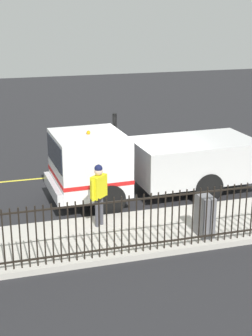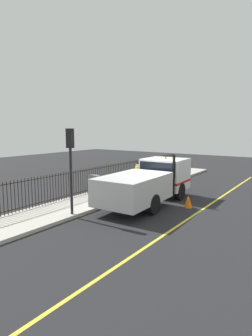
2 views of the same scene
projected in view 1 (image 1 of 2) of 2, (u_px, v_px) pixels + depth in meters
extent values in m
plane|color=#232326|center=(147.00, 194.00, 16.68)|extent=(58.40, 58.40, 0.00)
cube|color=#B7B2A8|center=(181.00, 228.00, 14.01)|extent=(2.65, 26.55, 0.15)
cube|color=yellow|center=(125.00, 171.00, 19.04)|extent=(0.12, 23.89, 0.01)
cube|color=white|center=(89.00, 162.00, 15.52)|extent=(2.44, 2.19, 1.76)
cube|color=black|center=(89.00, 150.00, 15.40)|extent=(2.25, 2.22, 0.77)
cube|color=silver|center=(194.00, 159.00, 16.68)|extent=(2.50, 4.03, 1.27)
cube|color=silver|center=(54.00, 188.00, 15.41)|extent=(2.25, 0.28, 0.36)
cube|color=red|center=(89.00, 174.00, 15.64)|extent=(2.46, 2.21, 0.12)
cylinder|color=black|center=(109.00, 199.00, 14.94)|extent=(0.33, 0.97, 0.96)
cylinder|color=black|center=(91.00, 177.00, 16.85)|extent=(0.33, 0.97, 0.96)
cylinder|color=black|center=(208.00, 187.00, 15.92)|extent=(0.33, 0.97, 0.96)
cylinder|color=black|center=(180.00, 168.00, 17.83)|extent=(0.33, 0.97, 0.96)
sphere|color=orange|center=(88.00, 133.00, 15.24)|extent=(0.12, 0.12, 0.12)
cylinder|color=black|center=(115.00, 145.00, 16.75)|extent=(0.14, 0.14, 2.11)
cube|color=yellow|center=(99.00, 186.00, 13.64)|extent=(0.50, 0.52, 0.62)
sphere|color=beige|center=(98.00, 171.00, 13.51)|extent=(0.23, 0.23, 0.23)
sphere|color=#14193F|center=(98.00, 169.00, 13.48)|extent=(0.22, 0.22, 0.22)
cylinder|color=#3F3F47|center=(97.00, 212.00, 13.79)|extent=(0.12, 0.12, 0.83)
cylinder|color=#3F3F47|center=(101.00, 210.00, 13.94)|extent=(0.12, 0.12, 0.83)
cylinder|color=yellow|center=(93.00, 190.00, 13.42)|extent=(0.09, 0.09, 0.59)
cylinder|color=yellow|center=(105.00, 184.00, 13.87)|extent=(0.09, 0.09, 0.59)
cylinder|color=black|center=(3.00, 240.00, 11.40)|extent=(0.04, 0.04, 1.51)
cylinder|color=black|center=(12.00, 239.00, 11.45)|extent=(0.04, 0.04, 1.51)
cylinder|color=black|center=(20.00, 238.00, 11.50)|extent=(0.04, 0.04, 1.51)
cylinder|color=black|center=(28.00, 237.00, 11.55)|extent=(0.04, 0.04, 1.51)
cylinder|color=black|center=(36.00, 236.00, 11.60)|extent=(0.04, 0.04, 1.51)
cylinder|color=black|center=(45.00, 235.00, 11.65)|extent=(0.04, 0.04, 1.51)
cylinder|color=black|center=(53.00, 234.00, 11.70)|extent=(0.04, 0.04, 1.51)
cylinder|color=black|center=(60.00, 233.00, 11.75)|extent=(0.04, 0.04, 1.51)
cylinder|color=black|center=(68.00, 232.00, 11.80)|extent=(0.04, 0.04, 1.51)
cylinder|color=black|center=(76.00, 231.00, 11.85)|extent=(0.04, 0.04, 1.51)
cylinder|color=black|center=(84.00, 230.00, 11.90)|extent=(0.04, 0.04, 1.51)
cylinder|color=black|center=(92.00, 229.00, 11.95)|extent=(0.04, 0.04, 1.51)
cylinder|color=black|center=(99.00, 228.00, 12.00)|extent=(0.04, 0.04, 1.51)
cylinder|color=black|center=(107.00, 228.00, 12.05)|extent=(0.04, 0.04, 1.51)
cylinder|color=black|center=(114.00, 227.00, 12.10)|extent=(0.04, 0.04, 1.51)
cylinder|color=black|center=(122.00, 226.00, 12.15)|extent=(0.04, 0.04, 1.51)
cylinder|color=black|center=(129.00, 225.00, 12.20)|extent=(0.04, 0.04, 1.51)
cylinder|color=black|center=(136.00, 224.00, 12.25)|extent=(0.04, 0.04, 1.51)
cylinder|color=black|center=(144.00, 223.00, 12.30)|extent=(0.04, 0.04, 1.51)
cylinder|color=black|center=(151.00, 222.00, 12.35)|extent=(0.04, 0.04, 1.51)
cylinder|color=black|center=(158.00, 221.00, 12.40)|extent=(0.04, 0.04, 1.51)
cylinder|color=black|center=(165.00, 220.00, 12.45)|extent=(0.04, 0.04, 1.51)
cylinder|color=black|center=(172.00, 219.00, 12.50)|extent=(0.04, 0.04, 1.51)
cylinder|color=black|center=(179.00, 219.00, 12.55)|extent=(0.04, 0.04, 1.51)
cylinder|color=black|center=(186.00, 218.00, 12.60)|extent=(0.04, 0.04, 1.51)
cylinder|color=black|center=(193.00, 217.00, 12.65)|extent=(0.04, 0.04, 1.51)
cylinder|color=black|center=(199.00, 216.00, 12.70)|extent=(0.04, 0.04, 1.51)
cylinder|color=black|center=(206.00, 215.00, 12.75)|extent=(0.04, 0.04, 1.51)
cylinder|color=black|center=(213.00, 214.00, 12.80)|extent=(0.04, 0.04, 1.51)
cylinder|color=black|center=(220.00, 214.00, 12.85)|extent=(0.04, 0.04, 1.51)
cylinder|color=black|center=(226.00, 213.00, 12.90)|extent=(0.04, 0.04, 1.51)
cylinder|color=black|center=(233.00, 212.00, 12.95)|extent=(0.04, 0.04, 1.51)
cylinder|color=black|center=(239.00, 211.00, 13.00)|extent=(0.04, 0.04, 1.51)
cylinder|color=black|center=(246.00, 210.00, 13.05)|extent=(0.04, 0.04, 1.51)
cylinder|color=black|center=(252.00, 210.00, 13.10)|extent=(0.04, 0.04, 1.51)
cube|color=black|center=(201.00, 192.00, 12.50)|extent=(0.04, 22.56, 0.04)
cube|color=black|center=(198.00, 237.00, 12.88)|extent=(0.04, 22.56, 0.04)
cube|color=slate|center=(205.00, 216.00, 13.23)|extent=(0.60, 0.35, 1.11)
cone|color=orange|center=(117.00, 170.00, 18.15)|extent=(0.43, 0.43, 0.61)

